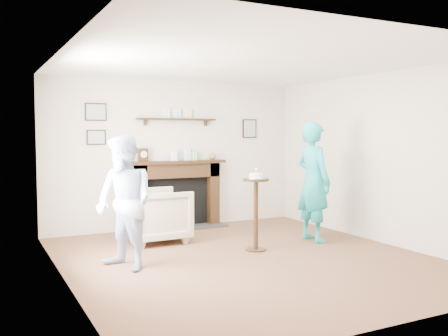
{
  "coord_description": "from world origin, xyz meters",
  "views": [
    {
      "loc": [
        -3.12,
        -5.5,
        1.61
      ],
      "look_at": [
        0.12,
        0.9,
        1.11
      ],
      "focal_mm": 40.0,
      "sensor_mm": 36.0,
      "label": 1
    }
  ],
  "objects": [
    {
      "name": "ground",
      "position": [
        0.0,
        0.0,
        0.0
      ],
      "size": [
        5.0,
        5.0,
        0.0
      ],
      "primitive_type": "plane",
      "color": "brown",
      "rests_on": "ground"
    },
    {
      "name": "room_shell",
      "position": [
        -0.0,
        0.69,
        1.62
      ],
      "size": [
        4.54,
        5.02,
        2.52
      ],
      "color": "beige",
      "rests_on": "ground"
    },
    {
      "name": "armchair",
      "position": [
        -0.7,
        1.5,
        0.0
      ],
      "size": [
        0.9,
        0.87,
        0.8
      ],
      "primitive_type": "imported",
      "rotation": [
        0.0,
        0.0,
        1.59
      ],
      "color": "#C2B690",
      "rests_on": "ground"
    },
    {
      "name": "man",
      "position": [
        -1.53,
        0.23,
        0.0
      ],
      "size": [
        0.87,
        0.95,
        1.6
      ],
      "primitive_type": "imported",
      "rotation": [
        0.0,
        0.0,
        -1.16
      ],
      "color": "#A5B2CE",
      "rests_on": "ground"
    },
    {
      "name": "woman",
      "position": [
        1.42,
        0.5,
        0.0
      ],
      "size": [
        0.45,
        0.67,
        1.78
      ],
      "primitive_type": "imported",
      "rotation": [
        0.0,
        0.0,
        1.61
      ],
      "color": "#1EAE94",
      "rests_on": "ground"
    },
    {
      "name": "pedestal_table",
      "position": [
        0.34,
        0.36,
        0.7
      ],
      "size": [
        0.36,
        0.36,
        1.14
      ],
      "color": "black",
      "rests_on": "ground"
    }
  ]
}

